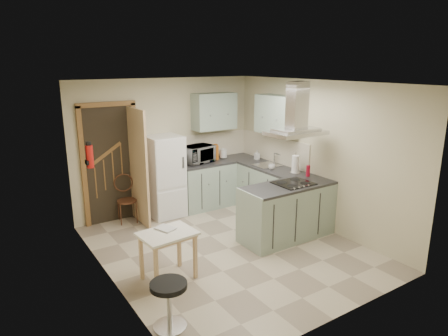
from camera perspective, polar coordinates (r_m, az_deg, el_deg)
floor at (r=6.27m, az=0.67°, el=-11.39°), size 4.20×4.20×0.00m
ceiling at (r=5.63m, az=0.75°, el=12.08°), size 4.20×4.20×0.00m
back_wall at (r=7.61m, az=-8.18°, el=3.18°), size 3.60×0.00×3.60m
left_wall at (r=5.08m, az=-16.40°, el=-3.21°), size 0.00×4.20×4.20m
right_wall at (r=6.96m, az=13.09°, el=1.85°), size 0.00×4.20×4.20m
doorway at (r=7.24m, az=-15.90°, el=0.53°), size 1.10×0.12×2.10m
fridge at (r=7.38m, az=-8.44°, el=-1.19°), size 0.60×0.60×1.50m
counter_back at (r=7.85m, az=-2.66°, el=-2.35°), size 1.08×0.60×0.90m
counter_right at (r=7.77m, az=5.23°, el=-2.57°), size 0.60×1.95×0.90m
splashback at (r=8.06m, az=-1.93°, el=3.27°), size 1.68×0.02×0.50m
wall_cabinet_back at (r=7.81m, az=-1.41°, el=8.09°), size 0.85×0.35×0.70m
wall_cabinet_right at (r=7.34m, az=7.61°, el=7.53°), size 0.35×0.90×0.70m
peninsula at (r=6.55m, az=9.08°, el=-6.11°), size 1.55×0.65×0.90m
hob at (r=6.46m, az=9.90°, el=-2.15°), size 0.58×0.50×0.01m
extractor_hood at (r=6.28m, az=10.23°, el=4.98°), size 0.90×0.55×0.10m
sink at (r=7.52m, az=6.14°, el=0.41°), size 0.45×0.40×0.01m
fire_extinguisher at (r=5.87m, az=-18.64°, el=1.55°), size 0.10×0.10×0.32m
drop_leaf_table at (r=5.39m, az=-7.96°, el=-12.30°), size 0.74×0.58×0.65m
bentwood_chair at (r=7.31m, az=-13.71°, el=-4.58°), size 0.41×0.41×0.78m
stool at (r=4.54m, az=-7.83°, el=-18.79°), size 0.51×0.51×0.54m
microwave at (r=7.67m, az=-3.79°, el=1.99°), size 0.67×0.52×0.33m
kettle at (r=8.00m, az=-0.10°, el=2.12°), size 0.16×0.16×0.21m
cereal_box at (r=7.96m, az=-1.14°, el=2.33°), size 0.15×0.20×0.28m
soap_bottle at (r=7.94m, az=4.74°, el=1.89°), size 0.09×0.09×0.19m
paper_towel at (r=7.04m, az=10.16°, el=0.57°), size 0.15×0.15×0.32m
cup at (r=7.24m, az=6.83°, el=0.16°), size 0.15×0.15×0.09m
red_bottle at (r=6.89m, az=11.92°, el=-0.40°), size 0.08×0.08×0.19m
book at (r=5.28m, az=-9.09°, el=-8.37°), size 0.27×0.30×0.11m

